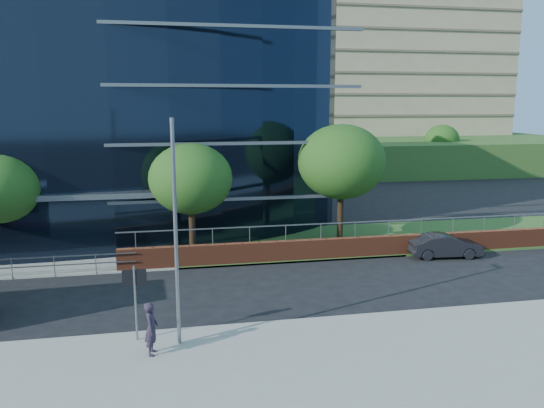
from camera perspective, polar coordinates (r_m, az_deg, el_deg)
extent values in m
plane|color=black|center=(22.76, -25.70, -12.59)|extent=(200.00, 200.00, 0.00)
cube|color=gray|center=(21.84, -26.38, -13.40)|extent=(80.00, 0.25, 0.16)
cube|color=gold|center=(22.05, -26.23, -13.37)|extent=(80.00, 0.08, 0.01)
cube|color=gold|center=(22.18, -26.13, -13.22)|extent=(80.00, 0.08, 0.01)
cube|color=#2D511E|center=(37.11, 18.61, -3.17)|extent=(36.00, 8.00, 0.12)
cube|color=black|center=(45.33, -23.90, 9.04)|extent=(38.00, 16.00, 16.00)
cube|color=brown|center=(31.97, 15.66, -4.19)|extent=(34.00, 0.40, 1.20)
cube|color=slate|center=(31.63, 15.80, -1.60)|extent=(34.00, 0.06, 0.06)
cube|color=#2D511E|center=(80.86, 7.92, 5.91)|extent=(60.00, 42.00, 4.00)
cube|color=#9A8C66|center=(82.92, 7.73, 16.41)|extent=(50.00, 12.00, 26.00)
cylinder|color=slate|center=(19.97, -14.47, -10.29)|extent=(0.08, 0.08, 2.80)
cube|color=black|center=(19.68, -14.59, -7.69)|extent=(0.85, 0.06, 0.60)
cylinder|color=black|center=(31.85, -26.91, -3.48)|extent=(0.36, 0.36, 2.86)
cylinder|color=black|center=(30.10, -8.57, -2.98)|extent=(0.36, 0.36, 3.08)
ellipsoid|color=#1C4714|center=(29.54, -8.73, 2.71)|extent=(4.62, 4.62, 3.93)
cylinder|color=black|center=(32.61, 7.34, -1.49)|extent=(0.36, 0.36, 3.52)
ellipsoid|color=#1C4714|center=(32.07, 7.48, 4.53)|extent=(5.28, 5.28, 4.49)
cylinder|color=black|center=(63.30, 5.72, 4.24)|extent=(0.36, 0.36, 3.08)
ellipsoid|color=#1C4714|center=(63.04, 5.77, 6.96)|extent=(4.62, 4.62, 3.93)
cylinder|color=black|center=(71.34, 17.69, 4.42)|extent=(0.36, 0.36, 2.86)
ellipsoid|color=#1C4714|center=(71.12, 17.81, 6.66)|extent=(4.29, 4.29, 3.65)
cylinder|color=slate|center=(18.58, -10.32, -3.30)|extent=(0.14, 0.14, 8.00)
cube|color=slate|center=(18.40, -10.74, 8.84)|extent=(0.15, 0.70, 0.12)
imported|color=black|center=(31.77, 18.10, -4.27)|extent=(4.22, 1.83, 1.35)
imported|color=#261D2C|center=(18.96, -12.85, -12.92)|extent=(0.52, 0.73, 1.86)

